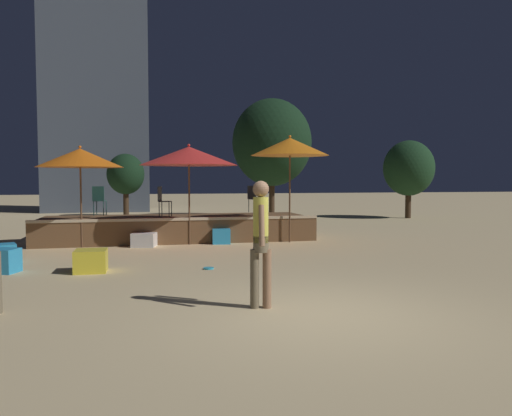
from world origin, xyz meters
TOP-DOWN VIEW (x-y plane):
  - ground_plane at (0.00, 0.00)m, footprint 120.00×120.00m
  - wooden_deck at (-1.33, 9.51)m, footprint 8.33×2.97m
  - patio_umbrella_0 at (-1.08, 8.04)m, footprint 2.82×2.82m
  - patio_umbrella_1 at (1.91, 7.88)m, footprint 2.34×2.34m
  - patio_umbrella_2 at (-4.06, 8.05)m, footprint 2.33×2.33m
  - cube_seat_0 at (-5.50, 5.75)m, footprint 0.65×0.65m
  - cube_seat_1 at (-5.14, 4.44)m, footprint 0.60×0.60m
  - cube_seat_2 at (-0.15, 8.04)m, footprint 0.56×0.56m
  - cube_seat_3 at (-2.36, 7.89)m, footprint 0.77×0.77m
  - cube_seat_4 at (-3.46, 4.15)m, footprint 0.64×0.64m
  - cube_seat_5 at (-1.47, 8.66)m, footprint 0.53×0.53m
  - person_1 at (-0.75, 0.58)m, footprint 0.31×0.53m
  - bistro_chair_0 at (-3.70, 9.58)m, footprint 0.41×0.42m
  - bistro_chair_1 at (-1.82, 8.73)m, footprint 0.43×0.43m
  - bistro_chair_2 at (1.25, 9.89)m, footprint 0.48×0.48m
  - frisbee_disc at (-1.07, 3.92)m, footprint 0.22×0.22m
  - background_tree_0 at (10.32, 15.62)m, footprint 2.45×2.45m
  - background_tree_1 at (3.90, 17.49)m, footprint 3.91×3.91m
  - background_tree_2 at (-3.19, 19.90)m, footprint 1.89×1.89m
  - distant_building at (-4.95, 25.10)m, footprint 6.02×3.76m

SIDE VIEW (x-z plane):
  - ground_plane at x=0.00m, z-range 0.00..0.00m
  - frisbee_disc at x=-1.07m, z-range 0.00..0.03m
  - cube_seat_3 at x=-2.36m, z-range 0.00..0.39m
  - cube_seat_0 at x=-5.50m, z-range 0.00..0.43m
  - cube_seat_2 at x=-0.15m, z-range 0.00..0.45m
  - cube_seat_4 at x=-3.46m, z-range 0.00..0.46m
  - cube_seat_5 at x=-1.47m, z-range 0.00..0.49m
  - cube_seat_1 at x=-5.14m, z-range 0.00..0.49m
  - wooden_deck at x=-1.33m, z-range -0.04..0.74m
  - person_1 at x=-0.75m, z-range 0.11..1.98m
  - bistro_chair_0 at x=-3.70m, z-range 0.88..1.78m
  - bistro_chair_1 at x=-1.82m, z-range 0.88..1.78m
  - bistro_chair_2 at x=1.25m, z-range 0.88..1.78m
  - background_tree_2 at x=-3.19m, z-range 0.55..3.75m
  - background_tree_0 at x=10.32m, z-range 0.54..4.33m
  - patio_umbrella_2 at x=-4.06m, z-range 1.07..3.89m
  - patio_umbrella_0 at x=-1.08m, z-range 1.11..4.03m
  - patio_umbrella_1 at x=1.91m, z-range 1.26..4.47m
  - background_tree_1 at x=3.90m, z-range 0.78..6.65m
  - distant_building at x=-4.95m, z-range 0.00..15.45m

